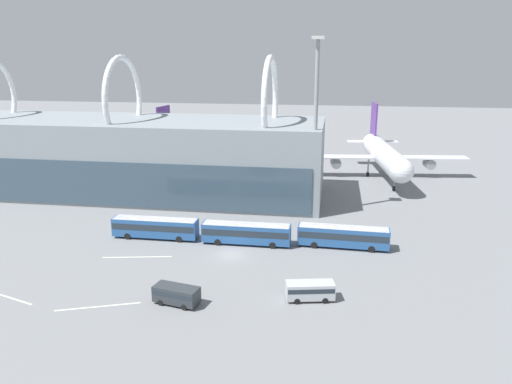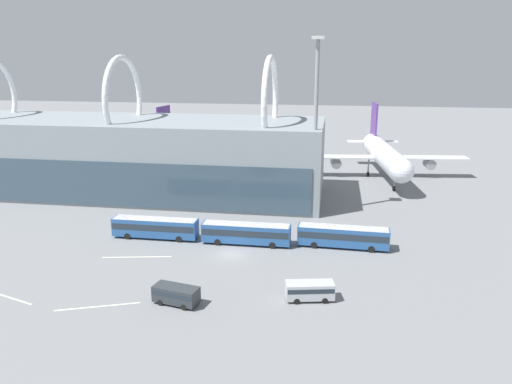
# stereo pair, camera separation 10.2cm
# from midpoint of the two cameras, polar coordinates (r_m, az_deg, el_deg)

# --- Properties ---
(ground_plane) EXTENTS (440.00, 440.00, 0.00)m
(ground_plane) POSITION_cam_midpoint_polar(r_m,az_deg,el_deg) (72.18, -2.96, -7.15)
(ground_plane) COLOR slate
(airliner_at_gate_near) EXTENTS (33.51, 35.99, 15.13)m
(airliner_at_gate_near) POSITION_cam_midpoint_polar(r_m,az_deg,el_deg) (119.68, -13.46, 4.20)
(airliner_at_gate_near) COLOR silver
(airliner_at_gate_near) RESTS_ON ground_plane
(airliner_at_gate_far) EXTENTS (38.84, 38.21, 15.92)m
(airliner_at_gate_far) POSITION_cam_midpoint_polar(r_m,az_deg,el_deg) (118.87, 14.36, 4.21)
(airliner_at_gate_far) COLOR silver
(airliner_at_gate_far) RESTS_ON ground_plane
(shuttle_bus_0) EXTENTS (13.37, 2.74, 3.18)m
(shuttle_bus_0) POSITION_cam_midpoint_polar(r_m,az_deg,el_deg) (79.21, -11.47, -3.91)
(shuttle_bus_0) COLOR #285693
(shuttle_bus_0) RESTS_ON ground_plane
(shuttle_bus_1) EXTENTS (13.36, 2.71, 3.18)m
(shuttle_bus_1) POSITION_cam_midpoint_polar(r_m,az_deg,el_deg) (75.26, -1.16, -4.63)
(shuttle_bus_1) COLOR #285693
(shuttle_bus_1) RESTS_ON ground_plane
(shuttle_bus_2) EXTENTS (13.46, 3.16, 3.18)m
(shuttle_bus_2) POSITION_cam_midpoint_polar(r_m,az_deg,el_deg) (75.10, 9.90, -4.92)
(shuttle_bus_2) COLOR #285693
(shuttle_bus_2) RESTS_ON ground_plane
(service_van_foreground) EXTENTS (5.91, 3.22, 2.18)m
(service_van_foreground) POSITION_cam_midpoint_polar(r_m,az_deg,el_deg) (59.47, 6.15, -11.03)
(service_van_foreground) COLOR #B2B7BC
(service_van_foreground) RESTS_ON ground_plane
(service_van_crossing) EXTENTS (5.60, 3.22, 2.13)m
(service_van_crossing) POSITION_cam_midpoint_polar(r_m,az_deg,el_deg) (58.99, -9.13, -11.41)
(service_van_crossing) COLOR #2D3338
(service_van_crossing) RESTS_ON ground_plane
(floodlight_mast) EXTENTS (2.08, 2.08, 30.63)m
(floodlight_mast) POSITION_cam_midpoint_polar(r_m,az_deg,el_deg) (87.07, 6.80, 8.39)
(floodlight_mast) COLOR gray
(floodlight_mast) RESTS_ON ground_plane
(lane_stripe_0) EXTENTS (8.96, 3.58, 0.01)m
(lane_stripe_0) POSITION_cam_midpoint_polar(r_m,az_deg,el_deg) (60.98, -17.65, -12.38)
(lane_stripe_0) COLOR silver
(lane_stripe_0) RESTS_ON ground_plane
(lane_stripe_1) EXTENTS (10.05, 3.46, 0.01)m
(lane_stripe_1) POSITION_cam_midpoint_polar(r_m,az_deg,el_deg) (67.99, -27.13, -10.43)
(lane_stripe_1) COLOR silver
(lane_stripe_1) RESTS_ON ground_plane
(lane_stripe_2) EXTENTS (9.62, 2.11, 0.01)m
(lane_stripe_2) POSITION_cam_midpoint_polar(r_m,az_deg,el_deg) (73.22, -13.47, -7.24)
(lane_stripe_2) COLOR silver
(lane_stripe_2) RESTS_ON ground_plane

